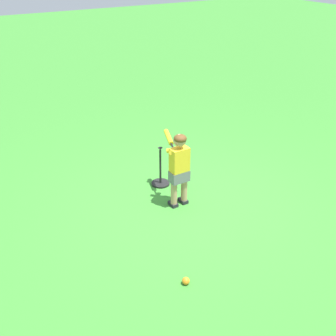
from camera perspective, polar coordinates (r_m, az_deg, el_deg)
ground_plane at (r=6.10m, az=3.58°, el=-4.86°), size 40.00×40.00×0.00m
child_batter at (r=5.79m, az=1.42°, el=0.70°), size 0.35×0.74×1.08m
play_ball_by_bucket at (r=4.80m, az=2.39°, el=-14.80°), size 0.08×0.08×0.08m
batting_tee at (r=6.53m, az=-1.01°, el=-1.38°), size 0.28×0.28×0.62m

